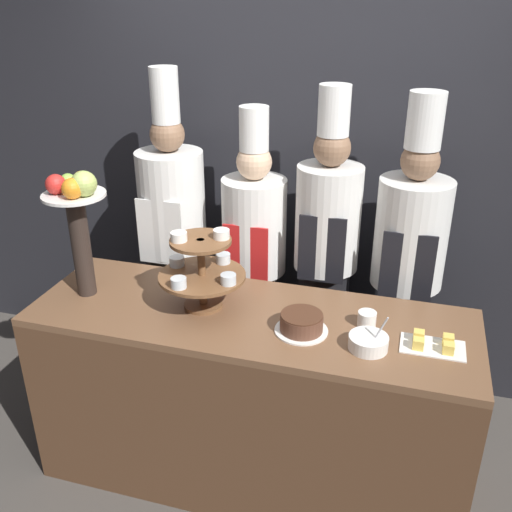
# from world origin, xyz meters

# --- Properties ---
(wall_back) EXTENTS (10.00, 0.06, 2.80)m
(wall_back) POSITION_xyz_m (0.00, 1.37, 1.40)
(wall_back) COLOR #232328
(wall_back) RESTS_ON ground_plane
(buffet_counter) EXTENTS (2.04, 0.68, 0.95)m
(buffet_counter) POSITION_xyz_m (0.00, 0.34, 0.47)
(buffet_counter) COLOR brown
(buffet_counter) RESTS_ON ground_plane
(tiered_stand) EXTENTS (0.40, 0.40, 0.38)m
(tiered_stand) POSITION_xyz_m (-0.23, 0.35, 1.15)
(tiered_stand) COLOR brown
(tiered_stand) RESTS_ON buffet_counter
(fruit_pedestal) EXTENTS (0.29, 0.29, 0.63)m
(fruit_pedestal) POSITION_xyz_m (-0.81, 0.31, 1.37)
(fruit_pedestal) COLOR #2D231E
(fruit_pedestal) RESTS_ON buffet_counter
(cake_round) EXTENTS (0.23, 0.23, 0.09)m
(cake_round) POSITION_xyz_m (0.25, 0.27, 0.99)
(cake_round) COLOR white
(cake_round) RESTS_ON buffet_counter
(cup_white) EXTENTS (0.08, 0.08, 0.07)m
(cup_white) POSITION_xyz_m (0.52, 0.39, 0.98)
(cup_white) COLOR white
(cup_white) RESTS_ON buffet_counter
(cake_square_tray) EXTENTS (0.26, 0.15, 0.05)m
(cake_square_tray) POSITION_xyz_m (0.80, 0.30, 0.97)
(cake_square_tray) COLOR white
(cake_square_tray) RESTS_ON buffet_counter
(serving_bowl_near) EXTENTS (0.16, 0.16, 0.16)m
(serving_bowl_near) POSITION_xyz_m (0.55, 0.22, 0.98)
(serving_bowl_near) COLOR white
(serving_bowl_near) RESTS_ON buffet_counter
(chef_left) EXTENTS (0.38, 0.38, 1.94)m
(chef_left) POSITION_xyz_m (-0.66, 1.00, 1.03)
(chef_left) COLOR #38332D
(chef_left) RESTS_ON ground_plane
(chef_center_left) EXTENTS (0.36, 0.36, 1.76)m
(chef_center_left) POSITION_xyz_m (-0.17, 1.00, 0.96)
(chef_center_left) COLOR #28282D
(chef_center_left) RESTS_ON ground_plane
(chef_center_right) EXTENTS (0.35, 0.35, 1.88)m
(chef_center_right) POSITION_xyz_m (0.23, 1.00, 1.03)
(chef_center_right) COLOR #28282D
(chef_center_right) RESTS_ON ground_plane
(chef_right) EXTENTS (0.37, 0.37, 1.87)m
(chef_right) POSITION_xyz_m (0.67, 1.00, 1.01)
(chef_right) COLOR black
(chef_right) RESTS_ON ground_plane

